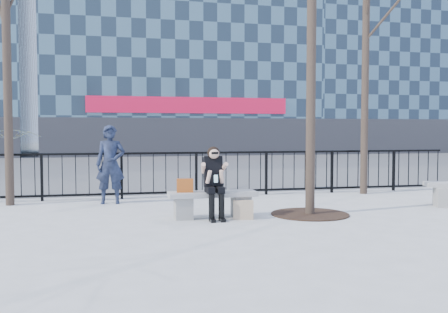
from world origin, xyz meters
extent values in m
plane|color=#9FA09B|center=(0.00, 0.00, 0.00)|extent=(120.00, 120.00, 0.00)
cube|color=#474747|center=(0.00, 15.00, 0.00)|extent=(60.00, 23.00, 0.01)
cube|color=black|center=(0.00, 3.00, 1.08)|extent=(14.00, 0.05, 0.05)
cube|color=black|center=(0.00, 3.00, 0.12)|extent=(14.00, 0.05, 0.05)
cube|color=#2D2D30|center=(3.00, 21.96, 1.20)|extent=(18.00, 0.08, 2.40)
cube|color=#BA0C2F|center=(3.00, 21.90, 3.20)|extent=(12.60, 0.12, 1.00)
cube|color=#486873|center=(20.00, 27.00, 10.00)|extent=(16.00, 10.00, 20.00)
cube|color=#2D2D30|center=(20.00, 21.96, 1.20)|extent=(16.00, 0.08, 2.40)
cylinder|color=black|center=(1.90, -0.10, 3.75)|extent=(0.18, 0.18, 7.50)
cylinder|color=black|center=(-4.00, 2.50, 3.25)|extent=(0.18, 0.18, 6.50)
cylinder|color=black|center=(4.50, 2.60, 3.50)|extent=(0.18, 0.18, 7.00)
cylinder|color=black|center=(1.90, -0.10, 0.01)|extent=(1.50, 1.50, 0.02)
cube|color=gray|center=(-0.55, 0.00, 0.20)|extent=(0.32, 0.38, 0.40)
cube|color=gray|center=(0.55, 0.00, 0.20)|extent=(0.32, 0.38, 0.40)
cube|color=gray|center=(0.00, 0.00, 0.45)|extent=(1.65, 0.46, 0.09)
cube|color=gray|center=(5.08, 0.22, 0.21)|extent=(0.33, 0.39, 0.41)
cube|color=#9F4513|center=(-0.52, 0.02, 0.62)|extent=(0.32, 0.19, 0.25)
cube|color=#CEB391|center=(0.51, -0.29, 0.17)|extent=(0.39, 0.21, 0.35)
imported|color=black|center=(-1.86, 2.26, 0.88)|extent=(0.67, 0.47, 1.75)
imported|color=yellow|center=(-4.91, 7.47, 0.88)|extent=(2.34, 2.37, 1.75)
camera|label=1|loc=(-1.84, -9.06, 1.64)|focal=40.00mm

